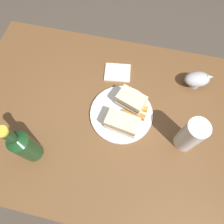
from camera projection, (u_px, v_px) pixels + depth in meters
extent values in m
plane|color=#4C4238|center=(107.00, 154.00, 1.47)|extent=(6.00, 6.00, 0.00)
cube|color=brown|center=(105.00, 140.00, 1.14)|extent=(1.13, 0.79, 0.72)
cylinder|color=white|center=(121.00, 114.00, 0.81)|extent=(0.25, 0.25, 0.01)
cube|color=beige|center=(122.00, 125.00, 0.77)|extent=(0.13, 0.08, 0.02)
cube|color=brown|center=(122.00, 123.00, 0.76)|extent=(0.12, 0.08, 0.01)
cube|color=beige|center=(122.00, 121.00, 0.74)|extent=(0.13, 0.08, 0.02)
cube|color=beige|center=(131.00, 103.00, 0.81)|extent=(0.12, 0.10, 0.03)
cube|color=brown|center=(131.00, 101.00, 0.79)|extent=(0.11, 0.09, 0.01)
cube|color=beige|center=(132.00, 98.00, 0.77)|extent=(0.12, 0.10, 0.03)
cube|color=gold|center=(141.00, 108.00, 0.80)|extent=(0.06, 0.02, 0.02)
cube|color=gold|center=(129.00, 123.00, 0.78)|extent=(0.06, 0.03, 0.02)
cube|color=#AD702D|center=(140.00, 116.00, 0.79)|extent=(0.04, 0.03, 0.02)
cube|color=#AD702D|center=(129.00, 115.00, 0.79)|extent=(0.06, 0.03, 0.02)
cylinder|color=white|center=(190.00, 135.00, 0.70)|extent=(0.07, 0.07, 0.16)
cylinder|color=#C67014|center=(188.00, 138.00, 0.72)|extent=(0.07, 0.07, 0.11)
cylinder|color=#B7B7BC|center=(194.00, 83.00, 0.86)|extent=(0.04, 0.04, 0.02)
ellipsoid|color=#B7B7BC|center=(197.00, 79.00, 0.83)|extent=(0.12, 0.09, 0.05)
ellipsoid|color=#381E0F|center=(198.00, 78.00, 0.83)|extent=(0.10, 0.08, 0.02)
cone|color=#B7B7BC|center=(210.00, 77.00, 0.83)|extent=(0.04, 0.03, 0.02)
cylinder|color=#19421E|center=(27.00, 147.00, 0.69)|extent=(0.07, 0.07, 0.15)
cone|color=#19421E|center=(15.00, 140.00, 0.61)|extent=(0.07, 0.07, 0.02)
cylinder|color=#19421E|center=(8.00, 136.00, 0.57)|extent=(0.03, 0.03, 0.07)
cylinder|color=gold|center=(2.00, 131.00, 0.53)|extent=(0.03, 0.03, 0.01)
cube|color=silver|center=(118.00, 73.00, 0.89)|extent=(0.12, 0.10, 0.01)
cube|color=silver|center=(13.00, 138.00, 0.77)|extent=(0.18, 0.05, 0.01)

